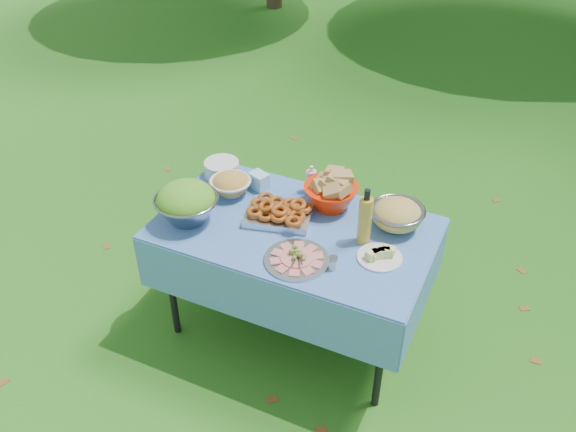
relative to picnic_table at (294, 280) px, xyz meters
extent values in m
plane|color=#10390A|center=(0.00, 0.00, -0.38)|extent=(80.00, 80.00, 0.00)
cube|color=#84BFFF|center=(0.00, 0.00, 0.00)|extent=(1.46, 0.86, 0.76)
cylinder|color=silver|center=(-0.61, 0.30, 0.42)|extent=(0.22, 0.22, 0.09)
cube|color=#99D7F0|center=(-0.34, 0.26, 0.43)|extent=(0.13, 0.11, 0.10)
cylinder|color=pink|center=(-0.06, 0.35, 0.46)|extent=(0.07, 0.07, 0.17)
cube|color=silver|center=(-0.11, 0.03, 0.42)|extent=(0.40, 0.32, 0.08)
cylinder|color=#B6B7BD|center=(0.12, -0.24, 0.42)|extent=(0.35, 0.35, 0.07)
cylinder|color=#B1912C|center=(0.37, 0.04, 0.54)|extent=(0.08, 0.08, 0.32)
cylinder|color=silver|center=(0.49, -0.05, 0.41)|extent=(0.29, 0.29, 0.06)
cylinder|color=silver|center=(0.31, -0.22, 0.42)|extent=(0.05, 0.05, 0.07)
camera|label=1|loc=(1.05, -2.35, 2.35)|focal=38.00mm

